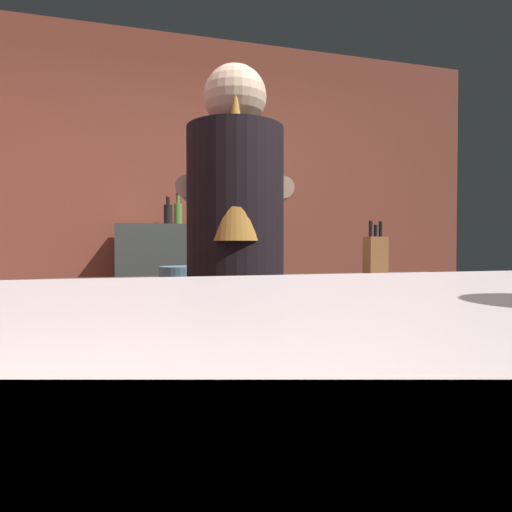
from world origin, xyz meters
TOP-DOWN VIEW (x-y plane):
  - wall_back at (0.00, 2.20)m, footprint 5.20×0.10m
  - prep_counter at (0.35, 0.71)m, footprint 2.10×0.60m
  - back_shelf at (0.06, 1.92)m, footprint 0.95×0.36m
  - bartender at (0.05, 0.25)m, footprint 0.48×0.54m
  - knife_block at (0.88, 0.71)m, footprint 0.10×0.08m
  - mixing_bowl at (-0.08, 0.77)m, footprint 0.22×0.22m
  - chefs_knife at (0.33, 0.66)m, footprint 0.24×0.12m
  - bottle_hot_sauce at (-0.07, 1.82)m, footprint 0.06×0.06m
  - bottle_vinegar at (0.29, 1.93)m, footprint 0.07×0.07m
  - bottle_olive_oil at (0.02, 2.02)m, footprint 0.06×0.06m

SIDE VIEW (x-z plane):
  - prep_counter at x=0.35m, z-range 0.00..0.91m
  - back_shelf at x=0.06m, z-range 0.00..1.22m
  - chefs_knife at x=0.33m, z-range 0.91..0.92m
  - mixing_bowl at x=-0.08m, z-range 0.91..0.97m
  - bartender at x=0.05m, z-range 0.14..1.84m
  - knife_block at x=0.88m, z-range 0.88..1.16m
  - bottle_vinegar at x=0.29m, z-range 1.20..1.38m
  - bottle_hot_sauce at x=-0.07m, z-range 1.20..1.39m
  - bottle_olive_oil at x=0.02m, z-range 1.19..1.43m
  - wall_back at x=0.00m, z-range 0.00..2.70m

